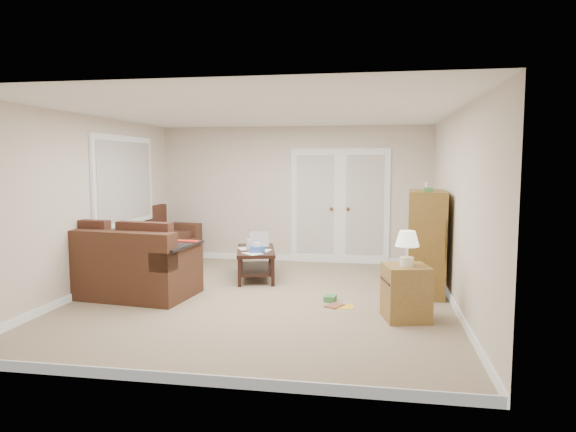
% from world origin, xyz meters
% --- Properties ---
extents(floor, '(5.50, 5.50, 0.00)m').
position_xyz_m(floor, '(0.00, 0.00, 0.00)').
color(floor, gray).
rests_on(floor, ground).
extents(ceiling, '(5.00, 5.50, 0.02)m').
position_xyz_m(ceiling, '(0.00, 0.00, 2.50)').
color(ceiling, white).
rests_on(ceiling, wall_back).
extents(wall_left, '(0.02, 5.50, 2.50)m').
position_xyz_m(wall_left, '(-2.50, 0.00, 1.25)').
color(wall_left, beige).
rests_on(wall_left, floor).
extents(wall_right, '(0.02, 5.50, 2.50)m').
position_xyz_m(wall_right, '(2.50, 0.00, 1.25)').
color(wall_right, beige).
rests_on(wall_right, floor).
extents(wall_back, '(5.00, 0.02, 2.50)m').
position_xyz_m(wall_back, '(0.00, 2.75, 1.25)').
color(wall_back, beige).
rests_on(wall_back, floor).
extents(wall_front, '(5.00, 0.02, 2.50)m').
position_xyz_m(wall_front, '(0.00, -2.75, 1.25)').
color(wall_front, beige).
rests_on(wall_front, floor).
extents(baseboards, '(5.00, 5.50, 0.10)m').
position_xyz_m(baseboards, '(0.00, 0.00, 0.05)').
color(baseboards, silver).
rests_on(baseboards, floor).
extents(french_doors, '(1.80, 0.05, 2.13)m').
position_xyz_m(french_doors, '(0.85, 2.71, 1.04)').
color(french_doors, silver).
rests_on(french_doors, floor).
extents(window_left, '(0.05, 1.92, 1.42)m').
position_xyz_m(window_left, '(-2.46, 1.00, 1.55)').
color(window_left, silver).
rests_on(window_left, wall_left).
extents(sectional_sofa, '(2.15, 3.28, 0.95)m').
position_xyz_m(sectional_sofa, '(-2.19, 0.65, 0.37)').
color(sectional_sofa, '#492B1C').
rests_on(sectional_sofa, floor).
extents(coffee_table, '(0.84, 1.26, 0.79)m').
position_xyz_m(coffee_table, '(-0.37, 1.21, 0.26)').
color(coffee_table, black).
rests_on(coffee_table, floor).
extents(tv_armoire, '(0.56, 0.94, 1.56)m').
position_xyz_m(tv_armoire, '(2.20, 0.68, 0.73)').
color(tv_armoire, brown).
rests_on(tv_armoire, floor).
extents(side_cabinet, '(0.60, 0.60, 1.05)m').
position_xyz_m(side_cabinet, '(1.86, -0.61, 0.38)').
color(side_cabinet, olive).
rests_on(side_cabinet, floor).
extents(space_heater, '(0.12, 0.10, 0.28)m').
position_xyz_m(space_heater, '(2.07, 2.45, 0.14)').
color(space_heater, silver).
rests_on(space_heater, floor).
extents(floor_magazine, '(0.32, 0.26, 0.01)m').
position_xyz_m(floor_magazine, '(1.08, -0.19, 0.00)').
color(floor_magazine, gold).
rests_on(floor_magazine, floor).
extents(floor_greenbox, '(0.17, 0.21, 0.08)m').
position_xyz_m(floor_greenbox, '(0.92, 0.04, 0.04)').
color(floor_greenbox, '#3B8342').
rests_on(floor_greenbox, floor).
extents(floor_book, '(0.27, 0.30, 0.02)m').
position_xyz_m(floor_book, '(0.91, -0.15, 0.01)').
color(floor_book, brown).
rests_on(floor_book, floor).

